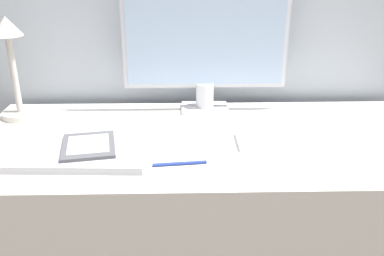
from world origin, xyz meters
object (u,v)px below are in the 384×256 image
laptop (83,150)px  ereader (88,146)px  monitor (207,40)px  desk_lamp (12,59)px  pen (180,163)px  keyboard (295,141)px

laptop → ereader: (0.02, -0.00, 0.01)m
monitor → ereader: (-0.33, -0.34, -0.21)m
ereader → laptop: bearing=166.1°
desk_lamp → pen: (0.52, -0.35, -0.19)m
monitor → laptop: bearing=-136.2°
ereader → desk_lamp: bearing=134.9°
monitor → ereader: bearing=-134.5°
keyboard → pen: 0.35m
keyboard → laptop: size_ratio=0.92×
keyboard → laptop: (-0.58, -0.05, 0.00)m
monitor → laptop: monitor is taller
keyboard → ereader: bearing=-174.2°
monitor → pen: (-0.09, -0.41, -0.23)m
keyboard → laptop: laptop is taller
monitor → keyboard: size_ratio=1.63×
desk_lamp → pen: size_ratio=2.33×
ereader → desk_lamp: 0.43m
laptop → desk_lamp: size_ratio=1.11×
ereader → pen: 0.25m
monitor → pen: size_ratio=3.85×
keyboard → monitor: bearing=130.5°
ereader → pen: size_ratio=1.34×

